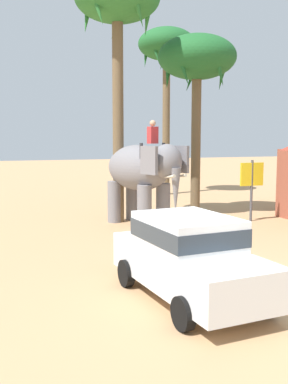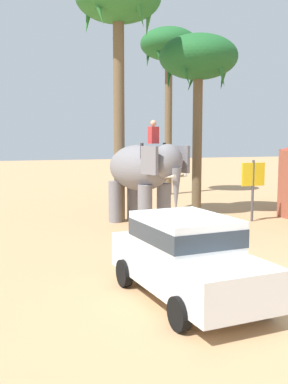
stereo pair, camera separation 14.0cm
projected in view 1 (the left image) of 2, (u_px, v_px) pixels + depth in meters
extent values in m
plane|color=tan|center=(239.00, 297.00, 9.32)|extent=(120.00, 120.00, 0.00)
cube|color=white|center=(189.00, 267.00, 9.14)|extent=(2.01, 4.22, 0.76)
cube|color=white|center=(187.00, 231.00, 9.14)|extent=(1.72, 2.21, 0.64)
cube|color=#2D3842|center=(187.00, 231.00, 9.14)|extent=(1.74, 2.24, 0.35)
cylinder|color=black|center=(264.00, 299.00, 8.38)|extent=(0.23, 0.61, 0.60)
cylinder|color=black|center=(183.00, 314.00, 7.68)|extent=(0.23, 0.61, 0.60)
cylinder|color=black|center=(193.00, 264.00, 10.68)|extent=(0.23, 0.61, 0.60)
cylinder|color=black|center=(126.00, 273.00, 9.98)|extent=(0.23, 0.61, 0.60)
ellipsoid|color=slate|center=(138.00, 168.00, 16.98)|extent=(2.50, 3.45, 1.70)
cylinder|color=slate|center=(163.00, 205.00, 16.69)|extent=(0.52, 0.52, 1.60)
cylinder|color=slate|center=(144.00, 207.00, 16.14)|extent=(0.52, 0.52, 1.60)
cylinder|color=slate|center=(132.00, 200.00, 18.13)|extent=(0.52, 0.52, 1.60)
cylinder|color=slate|center=(114.00, 202.00, 17.58)|extent=(0.52, 0.52, 1.60)
ellipsoid|color=slate|center=(167.00, 161.00, 15.68)|extent=(1.36, 1.30, 1.20)
cube|color=slate|center=(180.00, 159.00, 16.20)|extent=(0.37, 0.80, 0.96)
cube|color=slate|center=(149.00, 160.00, 15.30)|extent=(0.37, 0.80, 0.96)
cone|color=slate|center=(176.00, 191.00, 15.45)|extent=(0.46, 0.46, 1.60)
cone|color=beige|center=(180.00, 176.00, 15.59)|extent=(0.29, 0.57, 0.21)
cone|color=beige|center=(169.00, 177.00, 15.27)|extent=(0.29, 0.57, 0.21)
cube|color=red|center=(153.00, 135.00, 16.17)|extent=(0.40, 0.34, 0.60)
sphere|color=tan|center=(153.00, 123.00, 16.12)|extent=(0.22, 0.22, 0.22)
cylinder|color=#333338|center=(164.00, 150.00, 16.56)|extent=(0.12, 0.12, 0.55)
cylinder|color=#333338|center=(141.00, 151.00, 15.92)|extent=(0.12, 0.12, 0.55)
cylinder|color=brown|center=(196.00, 140.00, 18.87)|extent=(0.40, 0.40, 6.32)
ellipsoid|color=#1E5B28|center=(197.00, 57.00, 18.48)|extent=(3.20, 3.20, 1.80)
cone|color=#1E5B28|center=(223.00, 71.00, 18.94)|extent=(0.40, 0.92, 1.64)
cone|color=#1E5B28|center=(193.00, 74.00, 19.73)|extent=(0.91, 0.57, 1.67)
cone|color=#1E5B28|center=(168.00, 71.00, 18.86)|extent=(0.73, 0.83, 1.69)
cone|color=#1E5B28|center=(182.00, 66.00, 17.55)|extent=(0.73, 0.83, 1.69)
cone|color=#1E5B28|center=(219.00, 66.00, 17.60)|extent=(0.91, 0.57, 1.67)
cylinder|color=brown|center=(166.00, 122.00, 25.89)|extent=(0.42, 0.42, 8.27)
ellipsoid|color=#1E5B28|center=(167.00, 44.00, 25.38)|extent=(3.20, 3.20, 1.80)
cone|color=#1E5B28|center=(186.00, 55.00, 25.85)|extent=(0.40, 0.92, 1.64)
cone|color=#1E5B28|center=(165.00, 57.00, 26.63)|extent=(0.91, 0.57, 1.67)
cone|color=#1E5B28|center=(146.00, 54.00, 25.77)|extent=(0.73, 0.83, 1.69)
cone|color=#1E5B28|center=(155.00, 50.00, 24.45)|extent=(0.73, 0.83, 1.69)
cone|color=#1E5B28|center=(181.00, 50.00, 24.50)|extent=(0.91, 0.57, 1.67)
cylinder|color=brown|center=(118.00, 115.00, 17.30)|extent=(0.42, 0.42, 8.22)
cone|color=#286B2D|center=(148.00, 14.00, 17.26)|extent=(0.40, 0.92, 1.64)
cone|color=#286B2D|center=(118.00, 20.00, 18.04)|extent=(0.91, 0.57, 1.67)
cone|color=#286B2D|center=(87.00, 14.00, 17.18)|extent=(0.73, 0.83, 1.69)
cone|color=#286B2D|center=(97.00, 4.00, 15.86)|extent=(0.73, 0.83, 1.69)
cone|color=#286B2D|center=(137.00, 4.00, 15.91)|extent=(0.91, 0.57, 1.67)
cylinder|color=#4C4C51|center=(251.00, 191.00, 17.75)|extent=(0.10, 0.10, 2.40)
cube|color=yellow|center=(252.00, 174.00, 17.67)|extent=(1.00, 0.08, 0.90)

